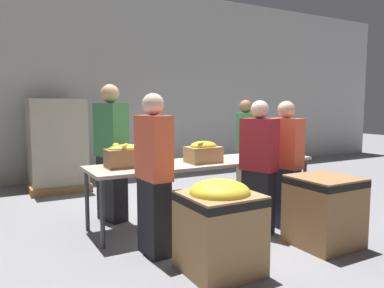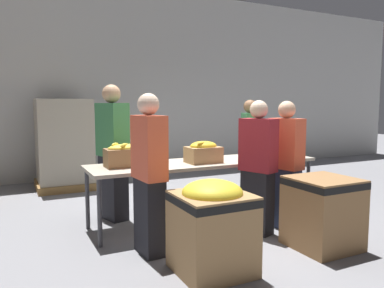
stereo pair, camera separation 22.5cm
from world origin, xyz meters
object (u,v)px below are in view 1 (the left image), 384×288
volunteer_0 (111,154)px  donation_bin_0 (220,223)px  sorting_table (205,165)px  donation_bin_1 (324,208)px  banana_box_0 (126,156)px  volunteer_1 (154,176)px  volunteer_3 (259,167)px  volunteer_2 (285,165)px  banana_box_2 (267,147)px  pallet_stack_0 (57,145)px  banana_box_1 (203,152)px  volunteer_4 (245,149)px

volunteer_0 → donation_bin_0: volunteer_0 is taller
sorting_table → donation_bin_1: size_ratio=4.04×
banana_box_0 → donation_bin_1: 2.30m
volunteer_1 → donation_bin_1: bearing=-115.5°
sorting_table → volunteer_3: (0.31, -0.71, 0.04)m
sorting_table → donation_bin_1: bearing=-64.4°
sorting_table → donation_bin_0: 1.57m
volunteer_2 → donation_bin_1: (-0.06, -0.68, -0.37)m
volunteer_3 → donation_bin_0: size_ratio=1.84×
banana_box_2 → pallet_stack_0: size_ratio=0.27×
volunteer_2 → volunteer_0: bearing=43.1°
sorting_table → banana_box_0: size_ratio=6.50×
banana_box_0 → banana_box_1: 0.99m
volunteer_3 → pallet_stack_0: (-1.70, 3.54, 0.02)m
pallet_stack_0 → volunteer_2: bearing=-59.1°
sorting_table → donation_bin_0: donation_bin_0 is taller
sorting_table → donation_bin_0: bearing=-116.1°
volunteer_4 → volunteer_3: bearing=-9.3°
donation_bin_0 → sorting_table: bearing=63.9°
donation_bin_1 → pallet_stack_0: pallet_stack_0 is taller
volunteer_0 → volunteer_3: bearing=30.9°
donation_bin_1 → volunteer_2: bearing=85.0°
banana_box_0 → donation_bin_1: (1.73, -1.43, -0.52)m
donation_bin_0 → donation_bin_1: (1.35, 0.00, -0.05)m
banana_box_2 → volunteer_3: volunteer_3 is taller
volunteer_3 → volunteer_4: volunteer_4 is taller
sorting_table → volunteer_1: bearing=-144.8°
banana_box_1 → banana_box_0: bearing=172.3°
volunteer_0 → volunteer_3: volunteer_0 is taller
volunteer_1 → volunteer_4: bearing=-60.9°
banana_box_0 → banana_box_2: bearing=-1.9°
volunteer_4 → donation_bin_0: volunteer_4 is taller
volunteer_0 → volunteer_4: volunteer_0 is taller
banana_box_0 → pallet_stack_0: 2.81m
volunteer_1 → volunteer_4: 2.72m
banana_box_0 → pallet_stack_0: size_ratio=0.29×
volunteer_3 → volunteer_4: size_ratio=0.98×
volunteer_0 → volunteer_1: size_ratio=1.09×
banana_box_0 → volunteer_2: size_ratio=0.30×
banana_box_2 → donation_bin_0: banana_box_2 is taller
volunteer_0 → pallet_stack_0: bearing=172.1°
banana_box_0 → volunteer_3: 1.57m
volunteer_2 → pallet_stack_0: (-2.11, 3.54, 0.02)m
volunteer_0 → volunteer_1: bearing=-14.6°
banana_box_2 → pallet_stack_0: 3.74m
banana_box_1 → volunteer_2: 1.02m
volunteer_1 → banana_box_2: bearing=-75.5°
banana_box_1 → pallet_stack_0: pallet_stack_0 is taller
volunteer_1 → pallet_stack_0: size_ratio=1.01×
sorting_table → volunteer_0: 1.23m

